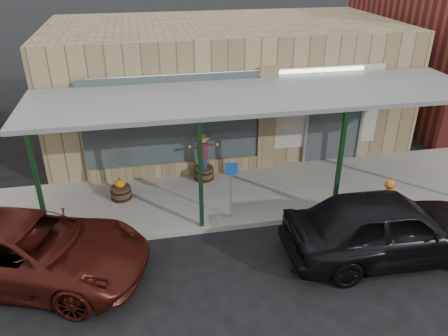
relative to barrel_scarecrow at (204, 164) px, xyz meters
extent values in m
plane|color=black|center=(1.35, -4.60, -0.66)|extent=(120.00, 120.00, 0.00)
cube|color=gray|center=(1.35, -1.00, -0.59)|extent=(40.00, 3.20, 0.15)
cube|color=#9B8C5F|center=(1.35, 3.60, 1.44)|extent=(12.00, 6.00, 4.20)
cube|color=#485457|center=(-0.85, 0.45, 1.24)|extent=(5.20, 0.06, 2.80)
cube|color=#485457|center=(4.35, 0.58, 0.84)|extent=(1.80, 0.06, 2.80)
cube|color=#9B8C5F|center=(2.05, 0.50, 1.04)|extent=(0.55, 0.30, 3.40)
cube|color=#9B8C5F|center=(-0.85, 0.50, -0.31)|extent=(5.20, 0.30, 0.50)
cube|color=beige|center=(1.35, 0.57, 1.34)|extent=(9.00, 0.02, 2.60)
cube|color=white|center=(1.35, 0.54, 2.54)|extent=(7.50, 0.03, 0.10)
cube|color=slate|center=(1.35, -1.00, 2.39)|extent=(12.00, 3.00, 0.12)
cube|color=black|center=(-4.15, -2.45, 0.89)|extent=(0.10, 0.10, 2.95)
cube|color=black|center=(-0.45, -2.45, 0.89)|extent=(0.10, 0.10, 2.95)
cube|color=black|center=(3.15, -2.45, 0.89)|extent=(0.10, 0.10, 2.95)
cylinder|color=#543821|center=(0.00, 0.00, -0.32)|extent=(0.72, 0.72, 0.39)
cylinder|color=navy|center=(0.00, 0.00, 0.02)|extent=(0.27, 0.27, 0.29)
cylinder|color=maroon|center=(0.00, 0.00, 0.44)|extent=(0.29, 0.29, 0.54)
sphere|color=tan|center=(0.00, 0.00, 0.81)|extent=(0.21, 0.21, 0.21)
cone|color=tan|center=(0.00, 0.00, 0.94)|extent=(0.35, 0.35, 0.14)
cylinder|color=#543821|center=(-2.48, -0.69, -0.33)|extent=(0.73, 0.73, 0.37)
ellipsoid|color=orange|center=(-2.48, -0.69, -0.02)|extent=(0.30, 0.30, 0.24)
cylinder|color=#4C471E|center=(-2.48, -0.69, 0.12)|extent=(0.04, 0.04, 0.06)
cylinder|color=gray|center=(0.37, -2.19, 0.12)|extent=(0.04, 0.04, 1.26)
cube|color=#164AAA|center=(0.37, -2.19, 0.91)|extent=(0.33, 0.10, 0.33)
imported|color=black|center=(3.60, -4.29, 0.16)|extent=(4.86, 2.07, 1.64)
ellipsoid|color=#CB6823|center=(4.00, -3.52, 0.47)|extent=(0.33, 0.28, 0.43)
sphere|color=#CB6823|center=(4.00, -3.47, 0.77)|extent=(0.24, 0.24, 0.24)
cylinder|color=#1A781D|center=(4.00, -3.52, 0.64)|extent=(0.16, 0.16, 0.02)
imported|color=#41120D|center=(-4.35, -3.43, 0.05)|extent=(5.64, 3.96, 1.43)
camera|label=1|loc=(-1.71, -11.66, 5.92)|focal=35.00mm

